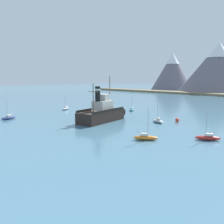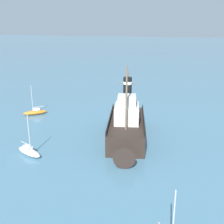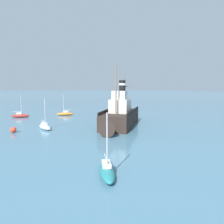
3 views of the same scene
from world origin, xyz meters
name	(u,v)px [view 1 (image 1 of 3)]	position (x,y,z in m)	size (l,w,h in m)	color
ground_plane	(98,122)	(0.00, 0.00, 0.00)	(600.00, 600.00, 0.00)	#477289
old_tugboat	(103,113)	(-0.05, 1.36, 1.83)	(7.10, 14.79, 9.90)	#2D231E
sailboat_grey	(66,108)	(-22.47, 5.21, 0.43)	(2.97, 3.79, 4.90)	gray
sailboat_orange	(146,137)	(17.02, -4.10, 0.43)	(3.62, 3.28, 4.90)	orange
sailboat_red	(208,137)	(23.49, 2.98, 0.43)	(3.70, 3.15, 4.90)	#B22823
sailboat_teal	(132,109)	(-7.63, 18.70, 0.43)	(3.18, 3.69, 4.90)	#23757A
sailboat_white	(158,121)	(9.32, 9.09, 0.43)	(3.93, 2.46, 4.90)	white
sailboat_navy	(9,118)	(-16.40, -13.63, 0.43)	(2.24, 3.95, 4.90)	navy
mooring_buoy	(177,120)	(11.56, 12.99, 0.43)	(0.85, 0.85, 0.85)	red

